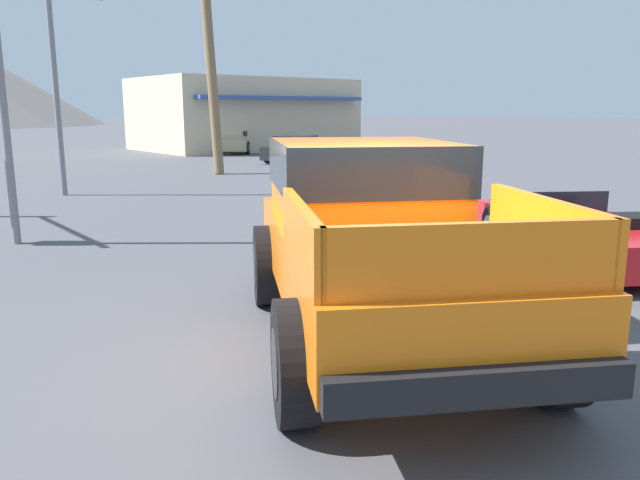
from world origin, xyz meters
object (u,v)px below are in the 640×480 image
Objects in this scene: parked_car_dark at (296,148)px; traffic_light_crosswalk at (70,34)px; red_convertible_car at (577,233)px; parked_car_tan at (234,141)px; orange_pickup_truck at (374,227)px.

parked_car_dark is 0.76× the size of traffic_light_crosswalk.
red_convertible_car is 26.31m from parked_car_tan.
orange_pickup_truck is 1.28× the size of parked_car_tan.
orange_pickup_truck is at bearing -3.52° from traffic_light_crosswalk.
red_convertible_car is at bearing 34.20° from orange_pickup_truck.
orange_pickup_truck is 4.87m from red_convertible_car.
red_convertible_car is 12.60m from traffic_light_crosswalk.
parked_car_tan is 18.86m from traffic_light_crosswalk.
orange_pickup_truck reaches higher than parked_car_tan.
orange_pickup_truck is 12.10m from traffic_light_crosswalk.
parked_car_tan is 0.72× the size of traffic_light_crosswalk.
parked_car_tan is at bearing 141.66° from parked_car_dark.
red_convertible_car is at bearing 19.84° from traffic_light_crosswalk.
red_convertible_car is 19.71m from parked_car_dark.
orange_pickup_truck is at bearing -143.20° from red_convertible_car.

